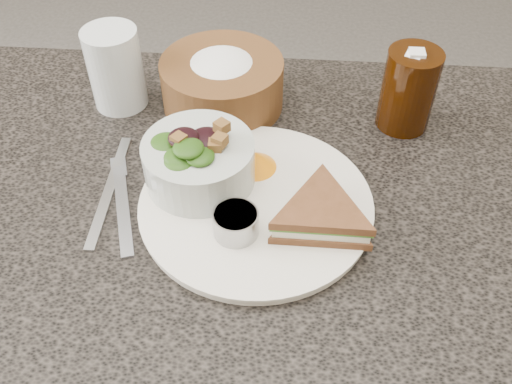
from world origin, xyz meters
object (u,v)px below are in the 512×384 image
object	(u,v)px
sandwich	(321,215)
water_glass	(115,68)
dining_table	(246,353)
salad_bowl	(199,156)
dressing_ramekin	(236,223)
bread_basket	(222,76)
dinner_plate	(256,205)
cola_glass	(409,86)

from	to	relation	value
sandwich	water_glass	world-z (taller)	water_glass
dining_table	salad_bowl	size ratio (longest dim) A/B	7.03
sandwich	dressing_ramekin	size ratio (longest dim) A/B	2.57
sandwich	water_glass	xyz separation A→B (m)	(-0.30, 0.24, 0.03)
dining_table	bread_basket	xyz separation A→B (m)	(-0.05, 0.21, 0.43)
salad_bowl	dressing_ramekin	distance (m)	0.11
salad_bowl	water_glass	size ratio (longest dim) A/B	1.17
dinner_plate	bread_basket	distance (m)	0.23
sandwich	salad_bowl	xyz separation A→B (m)	(-0.16, 0.07, 0.02)
dining_table	dinner_plate	distance (m)	0.38
bread_basket	cola_glass	bearing A→B (deg)	-5.34
dinner_plate	sandwich	bearing A→B (deg)	-22.77
dinner_plate	cola_glass	xyz separation A→B (m)	(0.20, 0.19, 0.06)
salad_bowl	cola_glass	xyz separation A→B (m)	(0.28, 0.15, 0.01)
dinner_plate	sandwich	world-z (taller)	sandwich
sandwich	cola_glass	xyz separation A→B (m)	(0.12, 0.22, 0.03)
sandwich	dining_table	bearing A→B (deg)	161.80
dinner_plate	dressing_ramekin	bearing A→B (deg)	-111.11
water_glass	dinner_plate	bearing A→B (deg)	-42.87
sandwich	salad_bowl	distance (m)	0.17
dinner_plate	dressing_ramekin	world-z (taller)	dressing_ramekin
salad_bowl	cola_glass	size ratio (longest dim) A/B	1.09
dressing_ramekin	dinner_plate	bearing A→B (deg)	68.89
dinner_plate	water_glass	xyz separation A→B (m)	(-0.22, 0.21, 0.05)
dressing_ramekin	dining_table	bearing A→B (deg)	87.96
dinner_plate	sandwich	distance (m)	0.09
dining_table	sandwich	world-z (taller)	sandwich
sandwich	bread_basket	world-z (taller)	bread_basket
dressing_ramekin	bread_basket	xyz separation A→B (m)	(-0.05, 0.27, 0.02)
cola_glass	bread_basket	bearing A→B (deg)	174.66
sandwich	cola_glass	bearing A→B (deg)	61.83
cola_glass	dining_table	bearing A→B (deg)	-139.32
dining_table	salad_bowl	world-z (taller)	salad_bowl
salad_bowl	water_glass	bearing A→B (deg)	130.71
bread_basket	dining_table	bearing A→B (deg)	-77.22
salad_bowl	dining_table	bearing A→B (deg)	-31.87
dressing_ramekin	water_glass	bearing A→B (deg)	128.14
sandwich	water_glass	distance (m)	0.39
dining_table	salad_bowl	xyz separation A→B (m)	(-0.06, 0.04, 0.43)
sandwich	water_glass	bearing A→B (deg)	142.05
salad_bowl	dressing_ramekin	world-z (taller)	salad_bowl
cola_glass	water_glass	size ratio (longest dim) A/B	1.08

